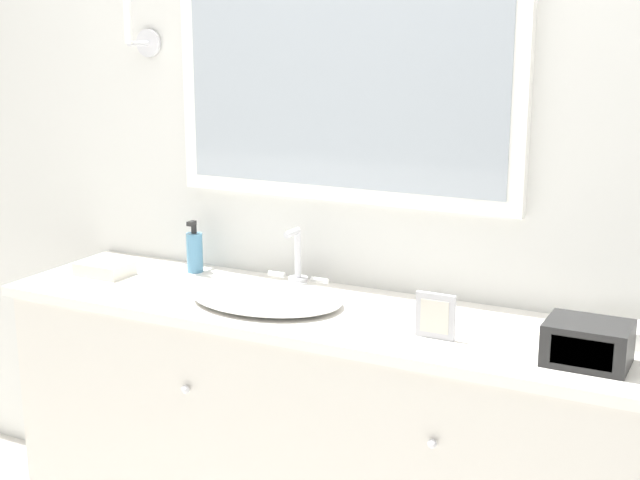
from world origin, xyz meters
The scene contains 8 objects.
wall_back centered at (0.00, 0.55, 1.28)m, with size 8.00×0.18×2.55m.
vanity_counter centered at (0.00, 0.27, 0.43)m, with size 2.09×0.51×0.85m.
sink_basin centered at (-0.23, 0.26, 0.87)m, with size 0.46×0.39×0.19m.
soap_bottle centered at (-0.61, 0.43, 0.92)m, with size 0.05×0.05×0.17m.
appliance_box centered at (0.69, 0.19, 0.90)m, with size 0.20×0.15×0.10m.
picture_frame centered at (0.31, 0.19, 0.91)m, with size 0.10×0.01×0.12m.
hand_towel_near_sink centered at (0.75, 0.38, 0.87)m, with size 0.15×0.12×0.04m.
hand_towel_far_corner centered at (-0.84, 0.27, 0.87)m, with size 0.17×0.12×0.04m.
Camera 1 is at (1.03, -1.87, 1.63)m, focal length 50.00 mm.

